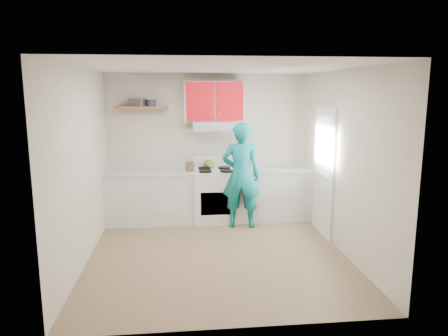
{
  "coord_description": "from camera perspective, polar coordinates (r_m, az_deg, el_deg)",
  "views": [
    {
      "loc": [
        -0.5,
        -5.61,
        2.3
      ],
      "look_at": [
        0.15,
        0.55,
        1.15
      ],
      "focal_mm": 33.43,
      "sensor_mm": 36.0,
      "label": 1
    }
  ],
  "objects": [
    {
      "name": "tin",
      "position": [
        7.41,
        -10.03,
        8.78
      ],
      "size": [
        0.22,
        0.22,
        0.12
      ],
      "primitive_type": "cylinder",
      "rotation": [
        0.0,
        0.0,
        0.18
      ],
      "color": "#333D4C",
      "rests_on": "shelf"
    },
    {
      "name": "person",
      "position": [
        7.02,
        2.37,
        -1.0
      ],
      "size": [
        0.72,
        0.54,
        1.8
      ],
      "primitive_type": "imported",
      "rotation": [
        0.0,
        0.0,
        2.97
      ],
      "color": "#0D7879",
      "rests_on": "floor"
    },
    {
      "name": "door_glass",
      "position": [
        6.75,
        13.49,
        2.99
      ],
      "size": [
        0.01,
        0.55,
        0.95
      ],
      "primitive_type": "cube",
      "color": "white",
      "rests_on": "door"
    },
    {
      "name": "shelf",
      "position": [
        7.39,
        -11.18,
        8.15
      ],
      "size": [
        0.9,
        0.3,
        0.04
      ],
      "primitive_type": "cube",
      "color": "brown",
      "rests_on": "back_wall"
    },
    {
      "name": "crock",
      "position": [
        7.27,
        -4.72,
        0.11
      ],
      "size": [
        0.2,
        0.2,
        0.18
      ],
      "primitive_type": "cylinder",
      "rotation": [
        0.0,
        0.0,
        -0.41
      ],
      "color": "brown",
      "rests_on": "counter_left"
    },
    {
      "name": "left_wall",
      "position": [
        5.85,
        -18.77,
        0.1
      ],
      "size": [
        0.04,
        3.8,
        2.6
      ],
      "primitive_type": "cube",
      "color": "beige",
      "rests_on": "floor"
    },
    {
      "name": "front_wall",
      "position": [
        3.88,
        1.61,
        -4.44
      ],
      "size": [
        3.6,
        0.04,
        2.6
      ],
      "primitive_type": "cube",
      "color": "beige",
      "rests_on": "floor"
    },
    {
      "name": "books",
      "position": [
        7.37,
        -11.83,
        8.77
      ],
      "size": [
        0.29,
        0.24,
        0.13
      ],
      "primitive_type": "cube",
      "rotation": [
        0.0,
        0.0,
        -0.24
      ],
      "color": "#453D40",
      "rests_on": "shelf"
    },
    {
      "name": "range_hood",
      "position": [
        7.34,
        -1.32,
        5.79
      ],
      "size": [
        0.76,
        0.44,
        0.15
      ],
      "primitive_type": "cube",
      "color": "silver",
      "rests_on": "back_wall"
    },
    {
      "name": "right_wall",
      "position": [
        6.15,
        16.04,
        0.74
      ],
      "size": [
        0.04,
        3.8,
        2.6
      ],
      "primitive_type": "cube",
      "color": "beige",
      "rests_on": "floor"
    },
    {
      "name": "floor",
      "position": [
        6.08,
        -0.88,
        -11.69
      ],
      "size": [
        3.8,
        3.8,
        0.0
      ],
      "primitive_type": "plane",
      "color": "brown",
      "rests_on": "ground"
    },
    {
      "name": "stove",
      "position": [
        7.44,
        -1.22,
        -3.8
      ],
      "size": [
        0.76,
        0.65,
        0.92
      ],
      "primitive_type": "cube",
      "color": "white",
      "rests_on": "floor"
    },
    {
      "name": "counter_right",
      "position": [
        7.62,
        6.6,
        -3.6
      ],
      "size": [
        1.32,
        0.6,
        0.9
      ],
      "primitive_type": "cube",
      "color": "silver",
      "rests_on": "floor"
    },
    {
      "name": "back_wall",
      "position": [
        7.59,
        -2.2,
        2.94
      ],
      "size": [
        3.6,
        0.04,
        2.6
      ],
      "primitive_type": "cube",
      "color": "beige",
      "rests_on": "floor"
    },
    {
      "name": "silicone_mat",
      "position": [
        7.63,
        9.77,
        -0.19
      ],
      "size": [
        0.33,
        0.28,
        0.01
      ],
      "primitive_type": "cube",
      "rotation": [
        0.0,
        0.0,
        0.06
      ],
      "color": "red",
      "rests_on": "counter_right"
    },
    {
      "name": "kettle",
      "position": [
        7.51,
        -2.09,
        0.55
      ],
      "size": [
        0.25,
        0.25,
        0.16
      ],
      "primitive_type": "ellipsoid",
      "rotation": [
        0.0,
        0.0,
        0.43
      ],
      "color": "#587921",
      "rests_on": "stove"
    },
    {
      "name": "cutting_board",
      "position": [
        7.43,
        5.99,
        -0.33
      ],
      "size": [
        0.34,
        0.27,
        0.02
      ],
      "primitive_type": "cube",
      "rotation": [
        0.0,
        0.0,
        0.12
      ],
      "color": "olive",
      "rests_on": "counter_right"
    },
    {
      "name": "counter_left",
      "position": [
        7.46,
        -10.01,
        -4.0
      ],
      "size": [
        1.52,
        0.6,
        0.9
      ],
      "primitive_type": "cube",
      "color": "silver",
      "rests_on": "floor"
    },
    {
      "name": "door",
      "position": [
        6.83,
        13.55,
        -0.54
      ],
      "size": [
        0.05,
        0.85,
        2.05
      ],
      "primitive_type": "cube",
      "color": "white",
      "rests_on": "floor"
    },
    {
      "name": "ceiling",
      "position": [
        5.64,
        -0.95,
        13.56
      ],
      "size": [
        3.6,
        3.8,
        0.04
      ],
      "primitive_type": "cube",
      "color": "white",
      "rests_on": "floor"
    },
    {
      "name": "upper_cabinets",
      "position": [
        7.37,
        -1.37,
        9.11
      ],
      "size": [
        1.02,
        0.33,
        0.7
      ],
      "primitive_type": "cube",
      "color": "red",
      "rests_on": "back_wall"
    }
  ]
}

